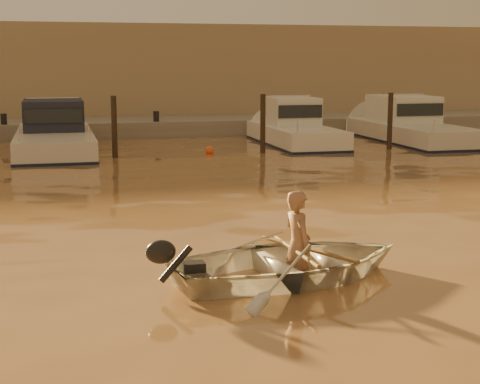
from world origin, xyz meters
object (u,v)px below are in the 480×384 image
object	(u,v)px
person	(298,245)
moored_boat_4	(295,128)
moored_boat_5	(411,125)
waterfront_building	(96,76)
moored_boat_2	(54,133)
dinghy	(291,262)

from	to	relation	value
person	moored_boat_4	size ratio (longest dim) A/B	0.23
moored_boat_5	waterfront_building	bearing A→B (deg)	136.17
person	moored_boat_2	distance (m)	16.89
dinghy	waterfront_building	distance (m)	27.68
person	moored_boat_4	distance (m)	17.44
moored_boat_5	moored_boat_4	bearing A→B (deg)	180.00
moored_boat_4	moored_boat_5	xyz separation A→B (m)	(4.76, 0.00, 0.00)
moored_boat_2	moored_boat_4	distance (m)	8.79
dinghy	moored_boat_4	bearing A→B (deg)	-27.59
dinghy	waterfront_building	bearing A→B (deg)	-6.67
dinghy	moored_boat_2	xyz separation A→B (m)	(-3.22, 16.57, 0.38)
person	moored_boat_5	world-z (taller)	moored_boat_5
dinghy	moored_boat_4	xyz separation A→B (m)	(5.57, 16.57, 0.38)
person	waterfront_building	xyz separation A→B (m)	(-1.23, 27.56, 1.91)
moored_boat_2	moored_boat_5	xyz separation A→B (m)	(13.55, 0.00, 0.00)
moored_boat_4	waterfront_building	bearing A→B (deg)	121.33
dinghy	moored_boat_5	size ratio (longest dim) A/B	0.42
moored_boat_4	moored_boat_5	distance (m)	4.76
moored_boat_4	waterfront_building	world-z (taller)	waterfront_building
person	waterfront_building	world-z (taller)	waterfront_building
moored_boat_2	waterfront_building	distance (m)	11.34
moored_boat_5	moored_boat_2	bearing A→B (deg)	180.00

